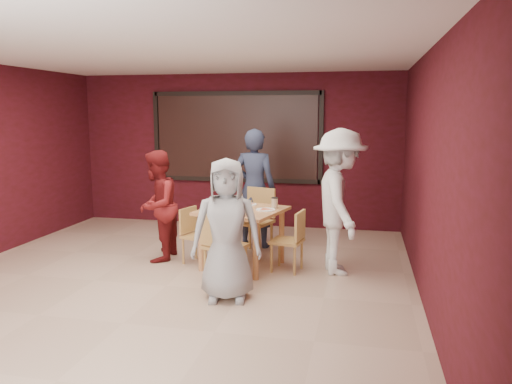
% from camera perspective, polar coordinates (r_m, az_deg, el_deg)
% --- Properties ---
extents(floor, '(7.00, 7.00, 0.00)m').
position_cam_1_polar(floor, '(6.29, -10.25, -10.51)').
color(floor, tan).
rests_on(floor, ground).
extents(window_blinds, '(3.00, 0.02, 1.50)m').
position_cam_1_polar(window_blinds, '(9.22, -2.33, 6.30)').
color(window_blinds, black).
extents(dining_table, '(1.24, 1.24, 0.96)m').
position_cam_1_polar(dining_table, '(6.76, -1.59, -2.81)').
color(dining_table, tan).
rests_on(dining_table, floor).
extents(chair_front, '(0.57, 0.57, 0.92)m').
position_cam_1_polar(chair_front, '(6.15, -3.96, -5.76)').
color(chair_front, tan).
rests_on(chair_front, floor).
extents(chair_back, '(0.59, 0.59, 0.97)m').
position_cam_1_polar(chair_back, '(7.48, 0.12, -2.83)').
color(chair_back, tan).
rests_on(chair_back, floor).
extents(chair_left, '(0.47, 0.47, 0.78)m').
position_cam_1_polar(chair_left, '(7.07, -7.07, -4.54)').
color(chair_left, tan).
rests_on(chair_left, floor).
extents(chair_right, '(0.45, 0.45, 0.82)m').
position_cam_1_polar(chair_right, '(6.63, 4.13, -5.20)').
color(chair_right, tan).
rests_on(chair_right, floor).
extents(diner_front, '(0.87, 0.66, 1.60)m').
position_cam_1_polar(diner_front, '(5.57, -3.39, -4.35)').
color(diner_front, '#A0A0A0').
rests_on(diner_front, floor).
extents(diner_back, '(0.71, 0.49, 1.85)m').
position_cam_1_polar(diner_back, '(7.76, -0.19, 0.42)').
color(diner_back, '#282F47').
rests_on(diner_back, floor).
extents(diner_left, '(0.65, 0.81, 1.57)m').
position_cam_1_polar(diner_left, '(7.21, -11.24, -1.56)').
color(diner_left, maroon).
rests_on(diner_left, floor).
extents(diner_right, '(0.98, 1.36, 1.90)m').
position_cam_1_polar(diner_right, '(6.56, 9.54, -1.11)').
color(diner_right, white).
rests_on(diner_right, floor).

